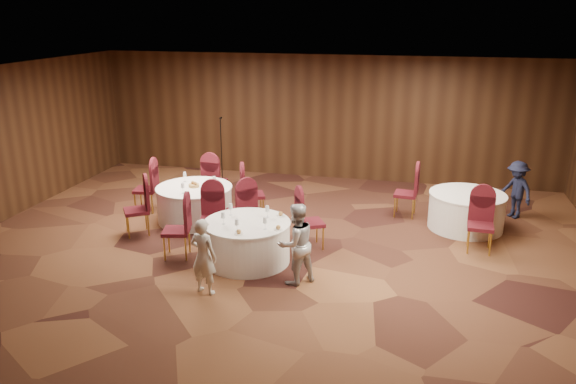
% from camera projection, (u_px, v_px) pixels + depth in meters
% --- Properties ---
extents(ground, '(12.00, 12.00, 0.00)m').
position_uv_depth(ground, '(275.00, 251.00, 10.43)').
color(ground, black).
rests_on(ground, ground).
extents(room_shell, '(12.00, 12.00, 12.00)m').
position_uv_depth(room_shell, '(274.00, 148.00, 9.82)').
color(room_shell, silver).
rests_on(room_shell, ground).
extents(table_main, '(1.53, 1.53, 0.74)m').
position_uv_depth(table_main, '(247.00, 241.00, 9.89)').
color(table_main, white).
rests_on(table_main, ground).
extents(table_left, '(1.59, 1.59, 0.74)m').
position_uv_depth(table_left, '(195.00, 203.00, 11.83)').
color(table_left, white).
rests_on(table_left, ground).
extents(table_right, '(1.52, 1.52, 0.74)m').
position_uv_depth(table_right, '(466.00, 211.00, 11.40)').
color(table_right, white).
rests_on(table_right, ground).
extents(chairs_main, '(2.93, 1.98, 1.00)m').
position_uv_depth(chairs_main, '(244.00, 221.00, 10.51)').
color(chairs_main, '#3A0B17').
rests_on(chairs_main, ground).
extents(chairs_left, '(3.06, 2.95, 1.00)m').
position_uv_depth(chairs_left, '(193.00, 198.00, 11.78)').
color(chairs_left, '#3A0B17').
rests_on(chairs_left, ground).
extents(chairs_right, '(1.97, 2.15, 1.00)m').
position_uv_depth(chairs_right, '(440.00, 208.00, 11.16)').
color(chairs_right, '#3A0B17').
rests_on(chairs_right, ground).
extents(tabletop_main, '(1.12, 1.14, 0.22)m').
position_uv_depth(tabletop_main, '(254.00, 219.00, 9.63)').
color(tabletop_main, silver).
rests_on(tabletop_main, table_main).
extents(tabletop_left, '(0.81, 0.83, 0.22)m').
position_uv_depth(tabletop_left, '(194.00, 183.00, 11.69)').
color(tabletop_left, silver).
rests_on(tabletop_left, table_left).
extents(tabletop_right, '(0.08, 0.08, 0.22)m').
position_uv_depth(tabletop_right, '(479.00, 191.00, 10.93)').
color(tabletop_right, silver).
rests_on(tabletop_right, table_right).
extents(mic_stand, '(0.24, 0.24, 1.66)m').
position_uv_depth(mic_stand, '(222.00, 162.00, 14.65)').
color(mic_stand, black).
rests_on(mic_stand, ground).
extents(woman_a, '(0.51, 0.40, 1.24)m').
position_uv_depth(woman_a, '(204.00, 256.00, 8.70)').
color(woman_a, silver).
rests_on(woman_a, ground).
extents(woman_b, '(0.83, 0.83, 1.36)m').
position_uv_depth(woman_b, '(296.00, 244.00, 9.02)').
color(woman_b, silver).
rests_on(woman_b, ground).
extents(man_c, '(0.86, 0.92, 1.24)m').
position_uv_depth(man_c, '(516.00, 190.00, 11.92)').
color(man_c, black).
rests_on(man_c, ground).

